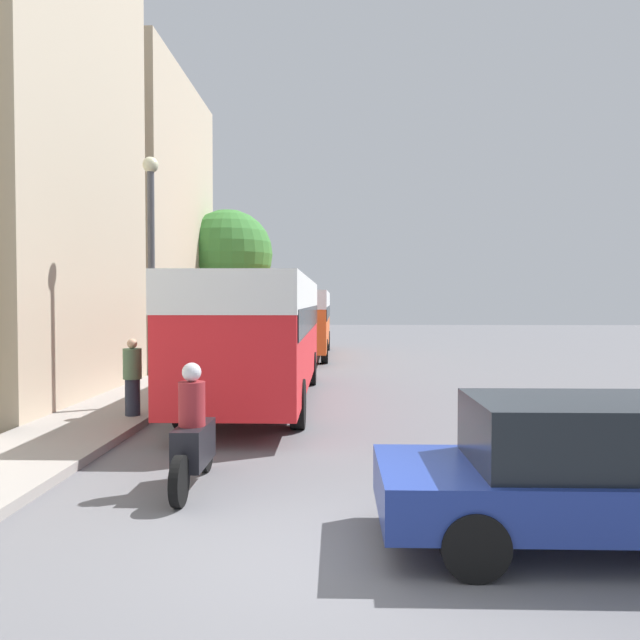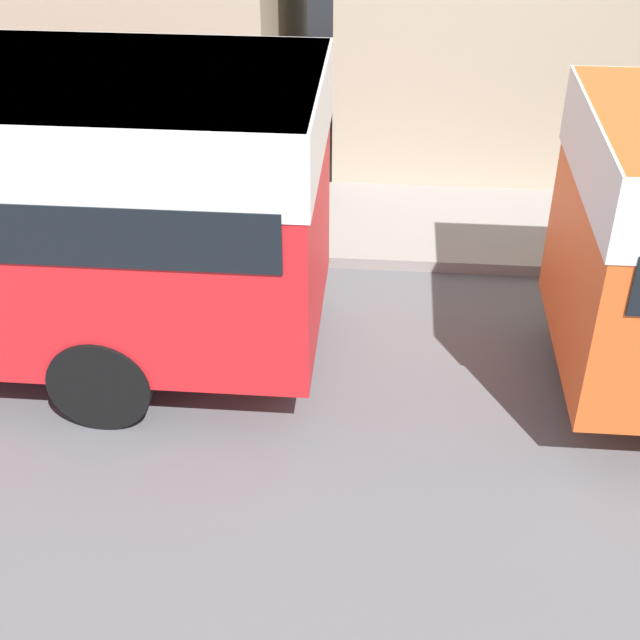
{
  "view_description": "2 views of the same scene",
  "coord_description": "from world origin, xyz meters",
  "px_view_note": "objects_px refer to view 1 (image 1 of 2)",
  "views": [
    {
      "loc": [
        -0.11,
        -6.03,
        2.57
      ],
      "look_at": [
        -0.7,
        16.31,
        1.87
      ],
      "focal_mm": 35.0,
      "sensor_mm": 36.0,
      "label": 1
    },
    {
      "loc": [
        5.66,
        15.52,
        5.75
      ],
      "look_at": [
        -0.86,
        14.97,
        1.33
      ],
      "focal_mm": 50.0,
      "sensor_mm": 36.0,
      "label": 2
    }
  ],
  "objects_px": {
    "motorcycle_behind_lead": "(193,439)",
    "bus_lead": "(260,322)",
    "bus_following": "(301,314)",
    "car_crossing": "(588,470)",
    "pedestrian_near_curb": "(132,376)"
  },
  "relations": [
    {
      "from": "motorcycle_behind_lead",
      "to": "bus_lead",
      "type": "bearing_deg",
      "value": 89.73
    },
    {
      "from": "bus_following",
      "to": "motorcycle_behind_lead",
      "type": "bearing_deg",
      "value": -90.84
    },
    {
      "from": "bus_following",
      "to": "car_crossing",
      "type": "xyz_separation_m",
      "value": [
        4.28,
        -22.17,
        -1.14
      ]
    },
    {
      "from": "bus_following",
      "to": "car_crossing",
      "type": "bearing_deg",
      "value": -79.08
    },
    {
      "from": "bus_lead",
      "to": "pedestrian_near_curb",
      "type": "bearing_deg",
      "value": -131.23
    },
    {
      "from": "motorcycle_behind_lead",
      "to": "car_crossing",
      "type": "bearing_deg",
      "value": -22.33
    },
    {
      "from": "car_crossing",
      "to": "bus_following",
      "type": "bearing_deg",
      "value": 10.92
    },
    {
      "from": "motorcycle_behind_lead",
      "to": "pedestrian_near_curb",
      "type": "height_order",
      "value": "pedestrian_near_curb"
    },
    {
      "from": "car_crossing",
      "to": "bus_lead",
      "type": "bearing_deg",
      "value": 26.45
    },
    {
      "from": "bus_lead",
      "to": "pedestrian_near_curb",
      "type": "relative_size",
      "value": 6.54
    },
    {
      "from": "bus_following",
      "to": "pedestrian_near_curb",
      "type": "distance_m",
      "value": 15.99
    },
    {
      "from": "motorcycle_behind_lead",
      "to": "pedestrian_near_curb",
      "type": "distance_m",
      "value": 5.12
    },
    {
      "from": "bus_following",
      "to": "pedestrian_near_curb",
      "type": "relative_size",
      "value": 6.69
    },
    {
      "from": "pedestrian_near_curb",
      "to": "car_crossing",
      "type": "bearing_deg",
      "value": -42.9
    },
    {
      "from": "bus_lead",
      "to": "pedestrian_near_curb",
      "type": "distance_m",
      "value": 3.75
    }
  ]
}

